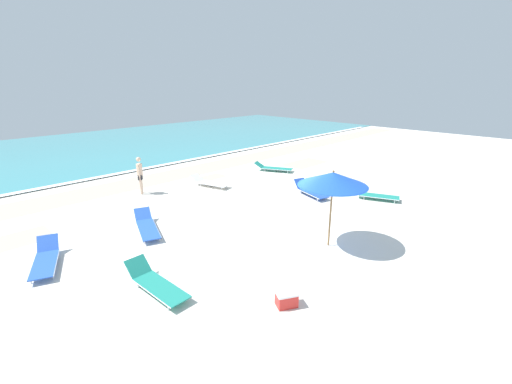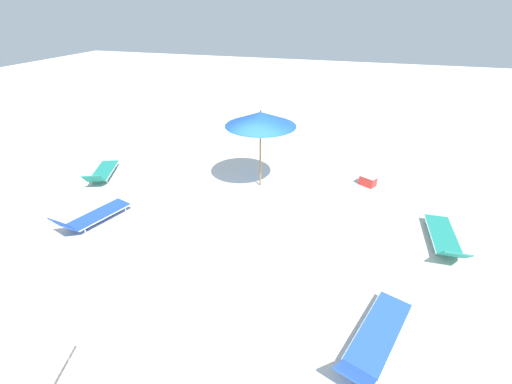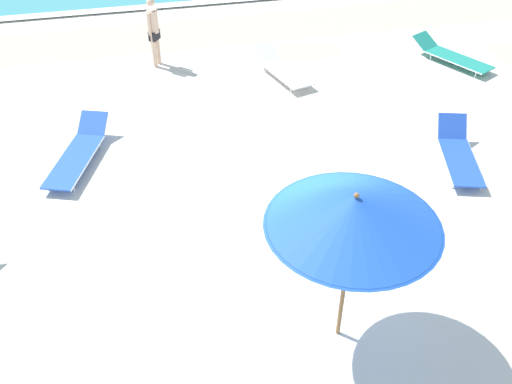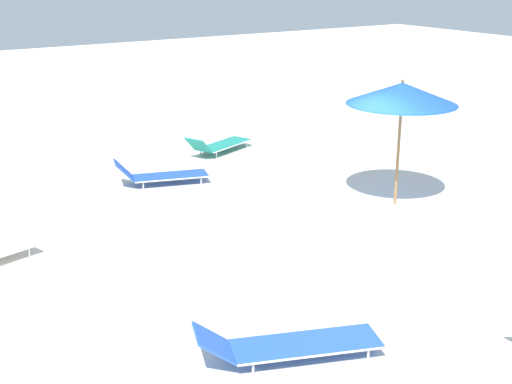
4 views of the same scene
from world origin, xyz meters
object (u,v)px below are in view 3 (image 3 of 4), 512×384
Objects in this scene: sun_lounger_under_umbrella at (78,153)px; beachgoer_wading_adult at (153,28)px; beach_umbrella at (354,212)px; sun_lounger_mid_beach_pair_a at (282,69)px; sun_lounger_mid_beach_pair_b at (452,56)px; sun_lounger_near_water_left at (459,154)px.

beachgoer_wading_adult is (1.95, 4.07, 0.79)m from sun_lounger_under_umbrella.
beach_umbrella is 8.26m from sun_lounger_mid_beach_pair_a.
beach_umbrella is 9.50m from beachgoer_wading_adult.
beach_umbrella is 1.12× the size of sun_lounger_mid_beach_pair_b.
sun_lounger_under_umbrella is 4.58m from beachgoer_wading_adult.
sun_lounger_under_umbrella is (-3.60, 5.21, -2.03)m from beach_umbrella.
beachgoer_wading_adult is (-7.52, 1.64, 0.80)m from sun_lounger_mid_beach_pair_b.
beachgoer_wading_adult is at bearing 141.15° from sun_lounger_mid_beach_pair_b.
sun_lounger_mid_beach_pair_a is (4.94, 2.69, 0.00)m from sun_lounger_under_umbrella.
sun_lounger_mid_beach_pair_a is at bearing 150.15° from sun_lounger_mid_beach_pair_b.
sun_lounger_under_umbrella is 9.78m from sun_lounger_mid_beach_pair_b.
sun_lounger_mid_beach_pair_a is at bearing 99.75° from beachgoer_wading_adult.
sun_lounger_mid_beach_pair_b is (2.13, 4.21, -0.01)m from sun_lounger_near_water_left.
sun_lounger_under_umbrella is 1.10× the size of sun_lounger_mid_beach_pair_a.
sun_lounger_mid_beach_pair_a is (1.34, 7.90, -2.03)m from beach_umbrella.
sun_lounger_near_water_left reaches higher than sun_lounger_mid_beach_pair_a.
sun_lounger_mid_beach_pair_b is (5.87, 7.64, -2.03)m from beach_umbrella.
sun_lounger_mid_beach_pair_a is (-2.40, 4.47, -0.01)m from sun_lounger_near_water_left.
beach_umbrella is at bearing -115.04° from sun_lounger_mid_beach_pair_a.
beach_umbrella is at bearing -120.44° from sun_lounger_near_water_left.
sun_lounger_under_umbrella reaches higher than sun_lounger_mid_beach_pair_a.
sun_lounger_under_umbrella is at bearing -166.84° from sun_lounger_mid_beach_pair_a.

